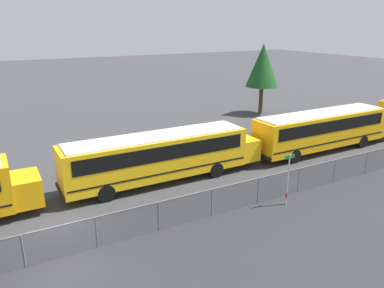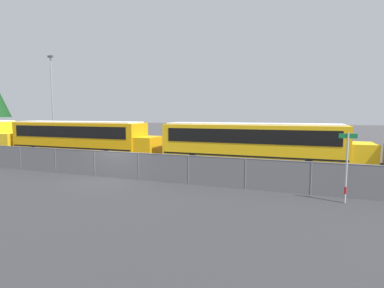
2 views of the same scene
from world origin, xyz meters
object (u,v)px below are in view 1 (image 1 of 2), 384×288
(school_bus_4, at_px, (161,154))
(school_bus_5, at_px, (324,128))
(tree_0, at_px, (263,66))
(street_sign, at_px, (288,178))

(school_bus_4, height_order, school_bus_5, same)
(school_bus_4, height_order, tree_0, tree_0)
(street_sign, bearing_deg, school_bus_4, 127.09)
(school_bus_5, xyz_separation_m, street_sign, (-9.07, -5.83, -0.29))
(school_bus_5, relative_size, tree_0, 1.75)
(school_bus_5, bearing_deg, tree_0, 73.18)
(school_bus_5, relative_size, street_sign, 4.48)
(school_bus_5, distance_m, tree_0, 13.64)
(school_bus_4, height_order, street_sign, school_bus_4)
(school_bus_5, distance_m, street_sign, 10.79)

